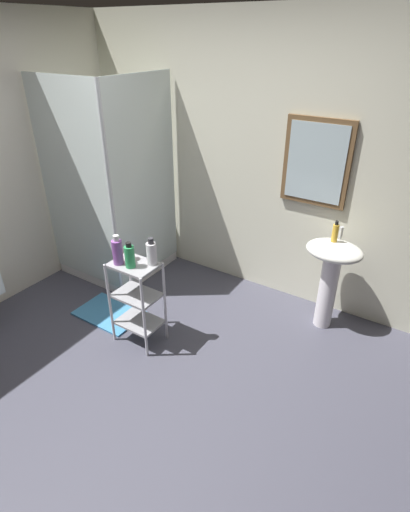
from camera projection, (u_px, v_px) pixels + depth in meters
ground_plane at (130, 391)px, 2.96m from camera, size 4.20×4.20×0.02m
wall_back at (255, 162)px, 3.69m from camera, size 4.20×0.14×2.50m
shower_stall at (117, 233)px, 4.20m from camera, size 0.92×0.92×2.00m
pedestal_sink at (331, 268)px, 3.35m from camera, size 0.46×0.37×0.81m
sink_faucet at (341, 232)px, 3.30m from camera, size 0.03×0.03×0.10m
storage_cart at (137, 296)px, 3.24m from camera, size 0.38×0.28×0.74m
hand_soap_bottle at (335, 233)px, 3.23m from camera, size 0.05×0.05×0.18m
body_wash_bottle_green at (130, 256)px, 3.01m from camera, size 0.08×0.08×0.21m
lotion_bottle_white at (152, 253)px, 3.04m from camera, size 0.08×0.08×0.22m
conditioner_bottle_purple at (117, 251)px, 3.04m from camera, size 0.08×0.08×0.24m
rinse_cup at (129, 254)px, 3.13m from camera, size 0.07×0.07×0.09m
bath_mat at (109, 313)px, 3.74m from camera, size 0.60×0.40×0.02m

